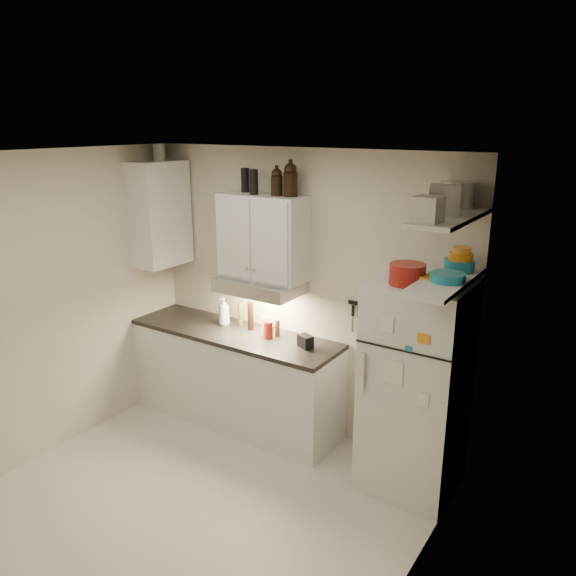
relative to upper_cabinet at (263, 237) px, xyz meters
The scene contains 36 objects.
floor 2.29m from the upper_cabinet, 77.33° to the right, with size 3.20×3.00×0.02m, color beige.
ceiling 1.58m from the upper_cabinet, 77.33° to the right, with size 3.20×3.00×0.02m, color silver.
back_wall 0.63m from the upper_cabinet, 30.26° to the left, with size 3.20×0.02×2.60m, color beige.
left_wall 1.94m from the upper_cabinet, 134.46° to the right, with size 0.02×3.00×2.60m, color beige.
right_wall 2.39m from the upper_cabinet, 34.95° to the right, with size 0.02×3.00×2.60m, color beige.
base_cabinet 1.41m from the upper_cabinet, 151.63° to the right, with size 2.10×0.60×0.88m, color silver.
countertop 0.97m from the upper_cabinet, 151.63° to the right, with size 2.10×0.62×0.04m, color black.
upper_cabinet is the anchor object (origin of this frame).
side_cabinet 1.15m from the upper_cabinet, behind, with size 0.33×0.55×1.00m, color silver.
range_hood 0.44m from the upper_cabinet, 90.00° to the right, with size 0.76×0.46×0.12m, color silver.
fridge 1.84m from the upper_cabinet, ahead, with size 0.70×0.68×1.70m, color silver.
shelf_hi 1.82m from the upper_cabinet, 10.05° to the right, with size 0.30×0.95×0.03m, color silver.
shelf_lo 1.78m from the upper_cabinet, 10.05° to the right, with size 0.30×0.95×0.03m, color silver.
knife_strip 1.13m from the upper_cabinet, ahead, with size 0.42×0.02×0.03m, color black.
dutch_oven 1.51m from the upper_cabinet, 12.07° to the right, with size 0.26×0.26×0.15m, color maroon.
book_stack 1.72m from the upper_cabinet, ahead, with size 0.20×0.25×0.09m, color orange.
spice_jar 1.54m from the upper_cabinet, ahead, with size 0.06×0.06×0.10m, color silver.
stock_pot 1.74m from the upper_cabinet, ahead, with size 0.26×0.26×0.18m, color silver.
tin_a 1.80m from the upper_cabinet, 10.74° to the right, with size 0.20×0.18×0.20m, color #AAAAAD.
tin_b 1.90m from the upper_cabinet, 21.12° to the right, with size 0.16×0.16×0.16m, color #AAAAAD.
bowl_teal 1.76m from the upper_cabinet, ahead, with size 0.22×0.22×0.09m, color teal.
bowl_orange 1.77m from the upper_cabinet, ahead, with size 0.17×0.17×0.05m, color #C77112.
bowl_yellow 1.77m from the upper_cabinet, ahead, with size 0.13×0.13×0.04m, color orange.
plates 1.81m from the upper_cabinet, 11.09° to the right, with size 0.24×0.24×0.06m, color teal.
growler_a 0.52m from the upper_cabinet, ahead, with size 0.10×0.10×0.24m, color black, non-canonical shape.
growler_b 0.59m from the upper_cabinet, ahead, with size 0.12×0.12×0.29m, color black, non-canonical shape.
thermos_a 0.49m from the upper_cabinet, 141.18° to the right, with size 0.07×0.07×0.21m, color black.
thermos_b 0.54m from the upper_cabinet, 165.33° to the left, with size 0.07×0.07×0.21m, color black.
side_jar 1.39m from the upper_cabinet, behind, with size 0.12×0.12×0.16m, color silver.
soap_bottle 0.87m from the upper_cabinet, behind, with size 0.12×0.12×0.31m, color silver.
pepper_mill 0.84m from the upper_cabinet, ahead, with size 0.05×0.05×0.16m, color brown.
oil_bottle 0.85m from the upper_cabinet, behind, with size 0.04×0.04×0.22m, color #495816.
vinegar_bottle 0.78m from the upper_cabinet, behind, with size 0.06×0.06×0.27m, color black.
clear_bottle 0.82m from the upper_cabinet, 50.67° to the right, with size 0.06×0.06×0.18m, color silver.
red_jar 0.84m from the upper_cabinet, 39.39° to the right, with size 0.08×0.08×0.16m, color maroon.
caddy 1.00m from the upper_cabinet, 10.83° to the right, with size 0.13×0.09×0.11m, color black.
Camera 1 is at (2.57, -2.64, 2.81)m, focal length 35.00 mm.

